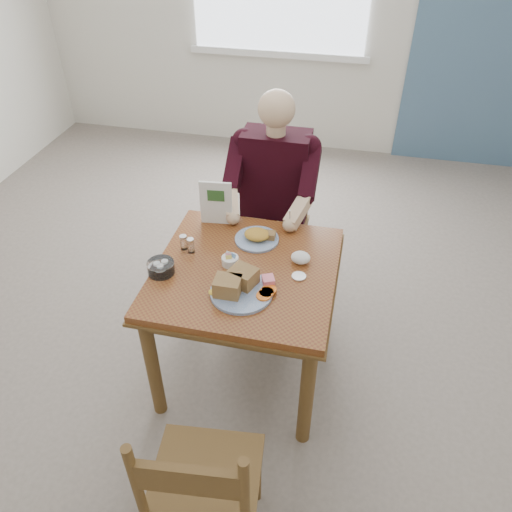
% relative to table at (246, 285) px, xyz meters
% --- Properties ---
extents(floor, '(6.00, 6.00, 0.00)m').
position_rel_table_xyz_m(floor, '(0.00, 0.00, -0.64)').
color(floor, '#6B6056').
rests_on(floor, ground).
extents(lemon_wedge, '(0.07, 0.05, 0.03)m').
position_rel_table_xyz_m(lemon_wedge, '(-0.09, -0.22, 0.13)').
color(lemon_wedge, yellow).
rests_on(lemon_wedge, table).
extents(napkin, '(0.12, 0.10, 0.06)m').
position_rel_table_xyz_m(napkin, '(0.26, 0.11, 0.14)').
color(napkin, white).
rests_on(napkin, table).
extents(metal_dish, '(0.09, 0.09, 0.01)m').
position_rel_table_xyz_m(metal_dish, '(0.27, -0.01, 0.12)').
color(metal_dish, silver).
rests_on(metal_dish, table).
extents(table, '(0.92, 0.92, 0.75)m').
position_rel_table_xyz_m(table, '(0.00, 0.00, 0.00)').
color(table, brown).
rests_on(table, ground).
extents(chair_far, '(0.42, 0.42, 0.95)m').
position_rel_table_xyz_m(chair_far, '(0.00, 0.80, -0.16)').
color(chair_far, brown).
rests_on(chair_far, ground).
extents(chair_near, '(0.46, 0.46, 0.95)m').
position_rel_table_xyz_m(chair_near, '(0.07, -0.99, -0.16)').
color(chair_near, brown).
rests_on(chair_near, ground).
extents(diner, '(0.53, 0.56, 1.39)m').
position_rel_table_xyz_m(diner, '(0.00, 0.71, 0.17)').
color(diner, gray).
rests_on(diner, chair_far).
extents(near_plate, '(0.34, 0.33, 0.10)m').
position_rel_table_xyz_m(near_plate, '(0.02, -0.17, 0.15)').
color(near_plate, white).
rests_on(near_plate, table).
extents(far_plate, '(0.24, 0.24, 0.06)m').
position_rel_table_xyz_m(far_plate, '(0.01, 0.25, 0.14)').
color(far_plate, white).
rests_on(far_plate, table).
extents(caddy, '(0.10, 0.10, 0.06)m').
position_rel_table_xyz_m(caddy, '(-0.08, 0.02, 0.13)').
color(caddy, white).
rests_on(caddy, table).
extents(shakers, '(0.09, 0.07, 0.08)m').
position_rel_table_xyz_m(shakers, '(-0.33, 0.08, 0.15)').
color(shakers, white).
rests_on(shakers, table).
extents(creamer, '(0.17, 0.17, 0.06)m').
position_rel_table_xyz_m(creamer, '(-0.40, -0.12, 0.14)').
color(creamer, white).
rests_on(creamer, table).
extents(menu, '(0.18, 0.03, 0.26)m').
position_rel_table_xyz_m(menu, '(-0.25, 0.36, 0.24)').
color(menu, white).
rests_on(menu, table).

